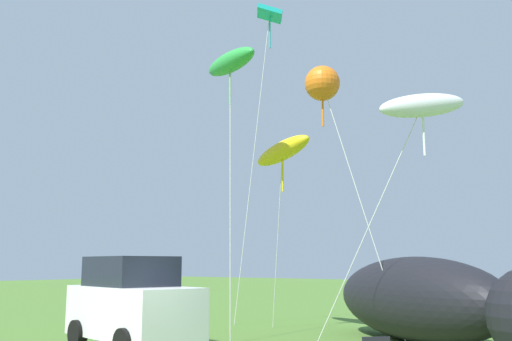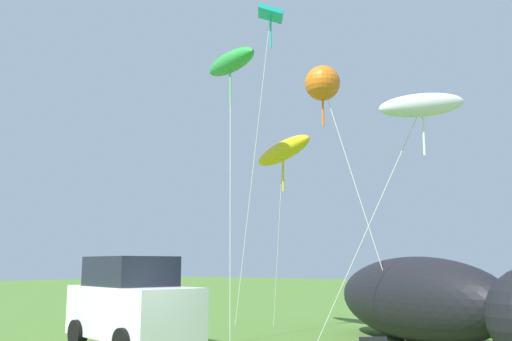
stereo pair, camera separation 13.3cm
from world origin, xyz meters
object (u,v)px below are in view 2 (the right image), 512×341
Objects in this scene: kite_yellow_hero at (283,151)px; kite_green_fish at (230,63)px; inflatable_cat at (432,304)px; kite_white_ghost at (422,106)px; kite_orange_flower at (323,84)px; kite_teal_diamond at (270,21)px; parked_car at (132,303)px.

kite_green_fish reaches higher than kite_yellow_hero.
inflatable_cat is 1.21× the size of kite_white_ghost.
kite_green_fish is at bearing -144.23° from kite_orange_flower.
kite_orange_flower is 2.64m from kite_yellow_hero.
kite_orange_flower is at bearing 176.86° from kite_white_ghost.
kite_white_ghost is at bearing -9.17° from kite_yellow_hero.
kite_green_fish is (-2.21, -1.59, 0.69)m from kite_orange_flower.
kite_teal_diamond reaches higher than kite_green_fish.
kite_yellow_hero is at bearing 93.21° from parked_car.
inflatable_cat is 0.71× the size of kite_teal_diamond.
kite_white_ghost is (4.98, -0.80, 0.43)m from kite_yellow_hero.
parked_car is 0.36× the size of kite_teal_diamond.
inflatable_cat is at bearing -1.60° from kite_yellow_hero.
kite_teal_diamond reaches higher than kite_yellow_hero.
kite_orange_flower reaches higher than kite_yellow_hero.
inflatable_cat is 8.77m from kite_green_fish.
parked_car is 6.96m from kite_yellow_hero.
kite_orange_flower is 5.08m from kite_teal_diamond.
kite_yellow_hero is at bearing -38.98° from kite_teal_diamond.
parked_car is at bearing -119.02° from kite_orange_flower.
parked_car is at bearing -83.79° from kite_teal_diamond.
kite_teal_diamond is 8.13m from kite_white_ghost.
kite_yellow_hero is (-4.71, 0.13, 4.53)m from inflatable_cat.
parked_car is at bearing -141.49° from kite_white_ghost.
kite_yellow_hero is 3.27m from kite_green_fish.
kite_yellow_hero is at bearing 161.71° from kite_orange_flower.
kite_orange_flower is 2.81m from kite_green_fish.
kite_yellow_hero is at bearing 170.83° from kite_white_ghost.
kite_orange_flower is at bearing -27.82° from kite_teal_diamond.
inflatable_cat is 0.94× the size of kite_green_fish.
kite_white_ghost is at bearing -36.57° from inflatable_cat.
kite_teal_diamond is (-3.28, 1.73, 3.47)m from kite_orange_flower.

